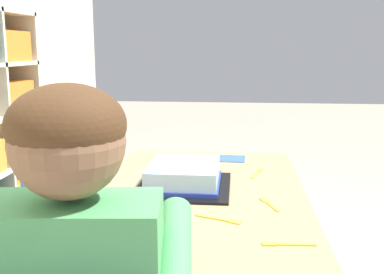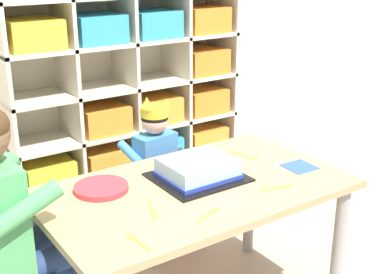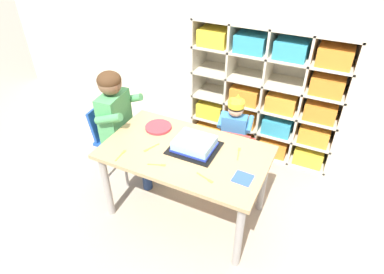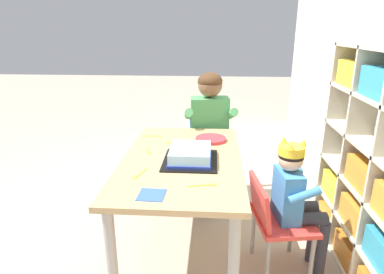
{
  "view_description": "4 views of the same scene",
  "coord_description": "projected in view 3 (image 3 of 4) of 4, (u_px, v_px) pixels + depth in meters",
  "views": [
    {
      "loc": [
        -1.45,
        -0.12,
        1.1
      ],
      "look_at": [
        0.03,
        0.02,
        0.81
      ],
      "focal_mm": 43.12,
      "sensor_mm": 36.0,
      "label": 1
    },
    {
      "loc": [
        -1.08,
        -1.55,
        1.51
      ],
      "look_at": [
        -0.01,
        0.01,
        0.83
      ],
      "focal_mm": 49.31,
      "sensor_mm": 36.0,
      "label": 2
    },
    {
      "loc": [
        0.87,
        -1.68,
        2.11
      ],
      "look_at": [
        0.01,
        0.1,
        0.7
      ],
      "focal_mm": 30.81,
      "sensor_mm": 36.0,
      "label": 3
    },
    {
      "loc": [
        1.83,
        0.18,
        1.37
      ],
      "look_at": [
        0.05,
        0.06,
        0.78
      ],
      "focal_mm": 30.82,
      "sensor_mm": 36.0,
      "label": 4
    }
  ],
  "objects": [
    {
      "name": "ground",
      "position": [
        186.0,
        210.0,
        2.77
      ],
      "size": [
        16.0,
        16.0,
        0.0
      ],
      "primitive_type": "plane",
      "color": "tan"
    },
    {
      "name": "classroom_back_wall",
      "position": [
        251.0,
        10.0,
        2.99
      ],
      "size": [
        6.18,
        0.1,
        2.62
      ],
      "primitive_type": "cube",
      "color": "beige",
      "rests_on": "ground"
    },
    {
      "name": "storage_cubby_shelf",
      "position": [
        269.0,
        98.0,
        3.13
      ],
      "size": [
        1.41,
        0.34,
        1.29
      ],
      "color": "beige",
      "rests_on": "ground"
    },
    {
      "name": "activity_table",
      "position": [
        185.0,
        160.0,
        2.45
      ],
      "size": [
        1.21,
        0.7,
        0.63
      ],
      "color": "tan",
      "rests_on": "ground"
    },
    {
      "name": "classroom_chair_blue",
      "position": [
        231.0,
        147.0,
        2.89
      ],
      "size": [
        0.41,
        0.37,
        0.57
      ],
      "rotation": [
        0.0,
        0.0,
        3.28
      ],
      "color": "red",
      "rests_on": "ground"
    },
    {
      "name": "child_with_crown",
      "position": [
        235.0,
        126.0,
        2.88
      ],
      "size": [
        0.32,
        0.32,
        0.82
      ],
      "rotation": [
        0.0,
        0.0,
        3.28
      ],
      "color": "#3D7FBC",
      "rests_on": "ground"
    },
    {
      "name": "classroom_chair_adult_side",
      "position": [
        113.0,
        134.0,
        2.9
      ],
      "size": [
        0.36,
        0.36,
        0.71
      ],
      "rotation": [
        0.0,
        0.0,
        1.67
      ],
      "color": "#1E4CA8",
      "rests_on": "ground"
    },
    {
      "name": "adult_helper_seated",
      "position": [
        121.0,
        117.0,
        2.75
      ],
      "size": [
        0.45,
        0.43,
        1.04
      ],
      "rotation": [
        0.0,
        0.0,
        1.67
      ],
      "color": "#4C9E5B",
      "rests_on": "ground"
    },
    {
      "name": "birthday_cake_on_tray",
      "position": [
        194.0,
        145.0,
        2.4
      ],
      "size": [
        0.35,
        0.31,
        0.08
      ],
      "color": "black",
      "rests_on": "activity_table"
    },
    {
      "name": "paper_plate_stack",
      "position": [
        158.0,
        127.0,
        2.63
      ],
      "size": [
        0.21,
        0.21,
        0.02
      ],
      "primitive_type": "cylinder",
      "color": "#DB333D",
      "rests_on": "activity_table"
    },
    {
      "name": "paper_napkin_square",
      "position": [
        243.0,
        178.0,
        2.16
      ],
      "size": [
        0.13,
        0.13,
        0.0
      ],
      "primitive_type": "cube",
      "rotation": [
        0.0,
        0.0,
        -0.04
      ],
      "color": "#3356B7",
      "rests_on": "activity_table"
    },
    {
      "name": "fork_near_cake_tray",
      "position": [
        158.0,
        165.0,
        2.27
      ],
      "size": [
        0.12,
        0.06,
        0.0
      ],
      "rotation": [
        0.0,
        0.0,
        3.49
      ],
      "color": "yellow",
      "rests_on": "activity_table"
    },
    {
      "name": "fork_by_napkin",
      "position": [
        239.0,
        153.0,
        2.38
      ],
      "size": [
        0.05,
        0.14,
        0.0
      ],
      "rotation": [
        0.0,
        0.0,
        4.94
      ],
      "color": "yellow",
      "rests_on": "activity_table"
    },
    {
      "name": "fork_beside_plate_stack",
      "position": [
        150.0,
        148.0,
        2.42
      ],
      "size": [
        0.06,
        0.13,
        0.0
      ],
      "rotation": [
        0.0,
        0.0,
        1.2
      ],
      "color": "yellow",
      "rests_on": "activity_table"
    },
    {
      "name": "fork_scattered_mid_table",
      "position": [
        206.0,
        178.0,
        2.16
      ],
      "size": [
        0.14,
        0.06,
        0.0
      ],
      "rotation": [
        0.0,
        0.0,
        2.83
      ],
      "color": "yellow",
      "rests_on": "activity_table"
    },
    {
      "name": "fork_near_child_seat",
      "position": [
        121.0,
        155.0,
        2.36
      ],
      "size": [
        0.02,
        0.13,
        0.0
      ],
      "rotation": [
        0.0,
        0.0,
        4.76
      ],
      "color": "yellow",
      "rests_on": "activity_table"
    }
  ]
}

